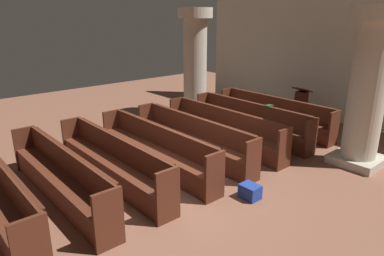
{
  "coord_description": "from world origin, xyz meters",
  "views": [
    {
      "loc": [
        4.91,
        -3.81,
        3.09
      ],
      "look_at": [
        -0.5,
        0.87,
        0.75
      ],
      "focal_mm": 32.99,
      "sensor_mm": 36.0,
      "label": 1
    }
  ],
  "objects_px": {
    "pew_row_6": "(60,174)",
    "pillar_aisle_side": "(368,86)",
    "pew_row_3": "(192,136)",
    "hymn_book": "(269,106)",
    "pew_row_1": "(250,120)",
    "pew_row_0": "(274,113)",
    "pew_row_5": "(112,159)",
    "kneeler_box_blue": "(250,192)",
    "pillar_far_side": "(195,61)",
    "pew_row_2": "(223,127)",
    "pew_row_4": "(155,147)",
    "lectern": "(300,109)"
  },
  "relations": [
    {
      "from": "pew_row_6",
      "to": "pillar_aisle_side",
      "type": "relative_size",
      "value": 1.1
    },
    {
      "from": "pew_row_3",
      "to": "hymn_book",
      "type": "bearing_deg",
      "value": 79.13
    },
    {
      "from": "pew_row_3",
      "to": "pew_row_1",
      "type": "bearing_deg",
      "value": 90.0
    },
    {
      "from": "pew_row_3",
      "to": "pew_row_0",
      "type": "bearing_deg",
      "value": 90.0
    },
    {
      "from": "pew_row_5",
      "to": "kneeler_box_blue",
      "type": "height_order",
      "value": "pew_row_5"
    },
    {
      "from": "pillar_far_side",
      "to": "kneeler_box_blue",
      "type": "xyz_separation_m",
      "value": [
        4.7,
        -2.86,
        -1.56
      ]
    },
    {
      "from": "pew_row_5",
      "to": "kneeler_box_blue",
      "type": "relative_size",
      "value": 10.65
    },
    {
      "from": "pew_row_3",
      "to": "hymn_book",
      "type": "distance_m",
      "value": 2.25
    },
    {
      "from": "pew_row_1",
      "to": "pew_row_3",
      "type": "bearing_deg",
      "value": -90.0
    },
    {
      "from": "pew_row_2",
      "to": "pillar_aisle_side",
      "type": "relative_size",
      "value": 1.1
    },
    {
      "from": "pew_row_4",
      "to": "pillar_aisle_side",
      "type": "distance_m",
      "value": 4.47
    },
    {
      "from": "pew_row_2",
      "to": "pew_row_4",
      "type": "xyz_separation_m",
      "value": [
        0.0,
        -1.99,
        0.0
      ]
    },
    {
      "from": "pew_row_1",
      "to": "pillar_far_side",
      "type": "distance_m",
      "value": 2.89
    },
    {
      "from": "pew_row_2",
      "to": "pillar_aisle_side",
      "type": "distance_m",
      "value": 3.23
    },
    {
      "from": "pew_row_4",
      "to": "pew_row_2",
      "type": "bearing_deg",
      "value": 90.0
    },
    {
      "from": "pew_row_2",
      "to": "pew_row_5",
      "type": "bearing_deg",
      "value": -90.0
    },
    {
      "from": "pillar_far_side",
      "to": "hymn_book",
      "type": "relative_size",
      "value": 15.97
    },
    {
      "from": "pew_row_0",
      "to": "pew_row_3",
      "type": "bearing_deg",
      "value": -90.0
    },
    {
      "from": "pew_row_4",
      "to": "lectern",
      "type": "relative_size",
      "value": 3.31
    },
    {
      "from": "hymn_book",
      "to": "pew_row_4",
      "type": "bearing_deg",
      "value": -97.5
    },
    {
      "from": "pillar_aisle_side",
      "to": "lectern",
      "type": "distance_m",
      "value": 3.16
    },
    {
      "from": "pew_row_2",
      "to": "hymn_book",
      "type": "relative_size",
      "value": 17.65
    },
    {
      "from": "pew_row_5",
      "to": "lectern",
      "type": "bearing_deg",
      "value": 88.12
    },
    {
      "from": "pew_row_2",
      "to": "pillar_far_side",
      "type": "distance_m",
      "value": 3.17
    },
    {
      "from": "pew_row_4",
      "to": "pew_row_6",
      "type": "relative_size",
      "value": 1.0
    },
    {
      "from": "pew_row_6",
      "to": "pillar_aisle_side",
      "type": "height_order",
      "value": "pillar_aisle_side"
    },
    {
      "from": "pillar_aisle_side",
      "to": "pew_row_6",
      "type": "bearing_deg",
      "value": -116.11
    },
    {
      "from": "pew_row_0",
      "to": "kneeler_box_blue",
      "type": "relative_size",
      "value": 10.65
    },
    {
      "from": "pew_row_3",
      "to": "pillar_aisle_side",
      "type": "bearing_deg",
      "value": 42.33
    },
    {
      "from": "hymn_book",
      "to": "kneeler_box_blue",
      "type": "relative_size",
      "value": 0.6
    },
    {
      "from": "pew_row_1",
      "to": "hymn_book",
      "type": "bearing_deg",
      "value": 23.94
    },
    {
      "from": "pew_row_5",
      "to": "hymn_book",
      "type": "height_order",
      "value": "hymn_book"
    },
    {
      "from": "pew_row_0",
      "to": "pew_row_1",
      "type": "bearing_deg",
      "value": -90.0
    },
    {
      "from": "pew_row_5",
      "to": "pew_row_2",
      "type": "bearing_deg",
      "value": 90.0
    },
    {
      "from": "pew_row_2",
      "to": "pew_row_4",
      "type": "height_order",
      "value": "same"
    },
    {
      "from": "pew_row_4",
      "to": "pillar_far_side",
      "type": "relative_size",
      "value": 1.1
    },
    {
      "from": "pew_row_3",
      "to": "pillar_aisle_side",
      "type": "xyz_separation_m",
      "value": [
        2.64,
        2.4,
        1.22
      ]
    },
    {
      "from": "lectern",
      "to": "hymn_book",
      "type": "distance_m",
      "value": 1.88
    },
    {
      "from": "lectern",
      "to": "hymn_book",
      "type": "relative_size",
      "value": 5.33
    },
    {
      "from": "hymn_book",
      "to": "lectern",
      "type": "bearing_deg",
      "value": 96.96
    },
    {
      "from": "pew_row_4",
      "to": "hymn_book",
      "type": "relative_size",
      "value": 17.65
    },
    {
      "from": "pew_row_2",
      "to": "lectern",
      "type": "distance_m",
      "value": 3.0
    },
    {
      "from": "pew_row_0",
      "to": "pew_row_4",
      "type": "xyz_separation_m",
      "value": [
        0.0,
        -3.97,
        0.0
      ]
    },
    {
      "from": "pew_row_5",
      "to": "pillar_far_side",
      "type": "bearing_deg",
      "value": 120.76
    },
    {
      "from": "pew_row_3",
      "to": "pew_row_4",
      "type": "height_order",
      "value": "same"
    },
    {
      "from": "kneeler_box_blue",
      "to": "pew_row_4",
      "type": "bearing_deg",
      "value": -166.72
    },
    {
      "from": "pew_row_6",
      "to": "hymn_book",
      "type": "height_order",
      "value": "hymn_book"
    },
    {
      "from": "pew_row_1",
      "to": "pillar_far_side",
      "type": "xyz_separation_m",
      "value": [
        -2.59,
        0.38,
        1.22
      ]
    },
    {
      "from": "pew_row_0",
      "to": "kneeler_box_blue",
      "type": "bearing_deg",
      "value": -58.67
    },
    {
      "from": "pew_row_2",
      "to": "pew_row_3",
      "type": "relative_size",
      "value": 1.0
    }
  ]
}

